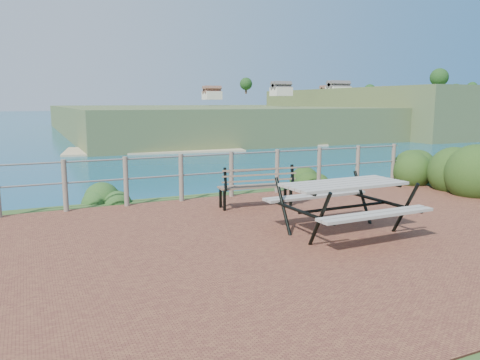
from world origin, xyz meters
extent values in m
cube|color=brown|center=(0.00, 0.00, 0.00)|extent=(10.00, 7.00, 0.12)
plane|color=#15707F|center=(0.00, 200.00, 0.00)|extent=(1200.00, 1200.00, 0.00)
cylinder|color=#6B5B4C|center=(-3.45, 3.35, 0.52)|extent=(0.10, 0.10, 1.00)
cylinder|color=#6B5B4C|center=(-2.30, 3.35, 0.52)|extent=(0.10, 0.10, 1.00)
cylinder|color=#6B5B4C|center=(-1.15, 3.35, 0.52)|extent=(0.10, 0.10, 1.00)
cylinder|color=#6B5B4C|center=(0.00, 3.35, 0.52)|extent=(0.10, 0.10, 1.00)
cylinder|color=#6B5B4C|center=(1.15, 3.35, 0.52)|extent=(0.10, 0.10, 1.00)
cylinder|color=#6B5B4C|center=(2.30, 3.35, 0.52)|extent=(0.10, 0.10, 1.00)
cylinder|color=#6B5B4C|center=(3.45, 3.35, 0.52)|extent=(0.10, 0.10, 1.00)
cylinder|color=#6B5B4C|center=(4.60, 3.35, 0.52)|extent=(0.10, 0.10, 1.00)
cylinder|color=slate|center=(0.00, 3.35, 0.97)|extent=(9.40, 0.04, 0.04)
cylinder|color=slate|center=(0.00, 3.35, 0.57)|extent=(9.40, 0.04, 0.04)
cube|color=#4F6432|center=(140.00, 210.00, -6.00)|extent=(260.00, 180.00, 12.00)
cube|color=#4F6432|center=(200.00, 170.00, -2.00)|extent=(160.00, 120.00, 20.00)
cube|color=#C7B188|center=(130.00, 125.00, -11.75)|extent=(209.53, 114.73, 0.50)
cube|color=gray|center=(0.44, -0.09, 0.82)|extent=(1.96, 0.85, 0.04)
cube|color=gray|center=(0.44, -0.09, 0.50)|extent=(1.95, 0.33, 0.04)
cube|color=gray|center=(0.44, -0.09, 0.50)|extent=(1.95, 0.33, 0.04)
cylinder|color=black|center=(0.44, -0.09, 0.44)|extent=(1.68, 0.09, 0.05)
cube|color=brown|center=(0.04, 2.21, 0.43)|extent=(1.54, 0.54, 0.03)
cube|color=brown|center=(0.04, 2.21, 0.70)|extent=(1.51, 0.28, 0.34)
cube|color=black|center=(0.04, 2.21, 0.23)|extent=(0.05, 0.06, 0.41)
cube|color=black|center=(0.04, 2.21, 0.23)|extent=(0.05, 0.06, 0.41)
cube|color=black|center=(0.04, 2.21, 0.23)|extent=(0.05, 0.06, 0.41)
cube|color=black|center=(0.04, 2.21, 0.23)|extent=(0.05, 0.06, 0.41)
ellipsoid|color=#1C3B12|center=(5.22, 1.52, 0.00)|extent=(1.42, 1.42, 2.02)
ellipsoid|color=#1C3B12|center=(4.94, 3.27, 0.00)|extent=(1.22, 1.22, 1.74)
ellipsoid|color=#1F481B|center=(-2.62, 4.13, 0.00)|extent=(0.81, 0.81, 0.56)
ellipsoid|color=#1C3B12|center=(2.57, 4.22, 0.00)|extent=(0.80, 0.80, 0.55)
camera|label=1|loc=(-4.05, -5.98, 2.09)|focal=35.00mm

